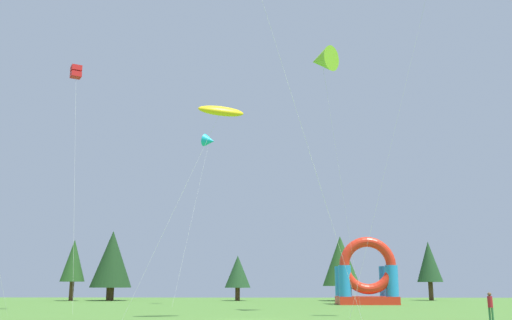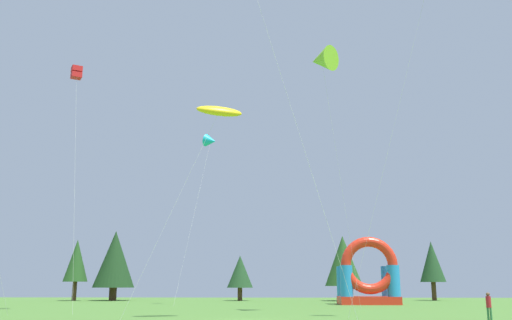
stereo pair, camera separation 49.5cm
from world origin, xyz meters
name	(u,v)px [view 1 (the left image)]	position (x,y,z in m)	size (l,w,h in m)	color
kite_red_box	(76,72)	(-15.46, 12.04, 19.87)	(3.34, 5.18, 20.44)	red
kite_lime_delta	(322,60)	(5.53, 10.60, 20.14)	(4.41, 4.94, 21.29)	#8CD826
kite_yellow_parafoil	(221,111)	(-2.04, 2.53, 13.25)	(7.10, 3.01, 13.82)	yellow
kite_cyan_delta	(209,141)	(-5.53, 26.86, 17.56)	(3.51, 6.86, 18.39)	#19B7CC
person_far_side	(490,304)	(13.59, 0.13, 0.96)	(0.38, 0.38, 1.61)	#33723F
inflatable_orange_dome	(367,280)	(11.32, 27.82, 2.55)	(6.17, 4.67, 6.96)	red
tree_row_0	(74,261)	(-24.72, 41.05, 5.09)	(3.14, 3.14, 7.87)	#4C331E
tree_row_1	(112,259)	(-19.90, 41.94, 5.34)	(5.42, 5.42, 9.08)	#4C331E
tree_row_2	(238,272)	(-3.16, 41.82, 3.68)	(3.37, 3.37, 5.79)	#4C331E
tree_row_3	(341,261)	(10.31, 41.48, 5.04)	(4.84, 4.84, 8.29)	#4C331E
tree_row_4	(429,262)	(22.41, 43.92, 4.99)	(3.35, 3.35, 7.72)	#4C331E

